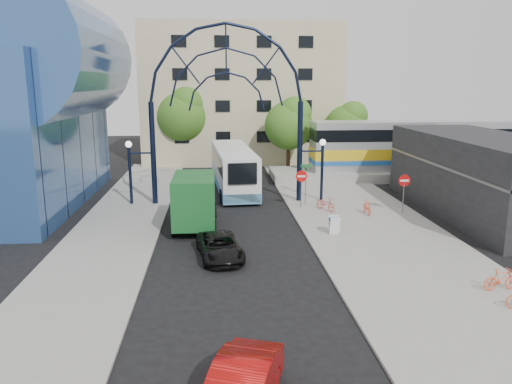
{
  "coord_description": "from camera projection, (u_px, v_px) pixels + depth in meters",
  "views": [
    {
      "loc": [
        -0.87,
        -19.83,
        8.29
      ],
      "look_at": [
        1.3,
        6.0,
        2.55
      ],
      "focal_mm": 35.0,
      "sensor_mm": 36.0,
      "label": 1
    }
  ],
  "objects": [
    {
      "name": "tree_north_c",
      "position": [
        348.0,
        124.0,
        48.39
      ],
      "size": [
        4.16,
        4.16,
        6.5
      ],
      "color": "#382314",
      "rests_on": "ground"
    },
    {
      "name": "tree_north_a",
      "position": [
        290.0,
        123.0,
        45.89
      ],
      "size": [
        4.48,
        4.48,
        7.0
      ],
      "color": "#382314",
      "rests_on": "ground"
    },
    {
      "name": "stop_sign",
      "position": [
        301.0,
        180.0,
        32.79
      ],
      "size": [
        0.8,
        0.07,
        2.5
      ],
      "color": "slate",
      "rests_on": "sidewalk_east"
    },
    {
      "name": "ground",
      "position": [
        237.0,
        281.0,
        21.16
      ],
      "size": [
        120.0,
        120.0,
        0.0
      ],
      "primitive_type": "plane",
      "color": "black",
      "rests_on": "ground"
    },
    {
      "name": "street_name_sign",
      "position": [
        306.0,
        176.0,
        33.38
      ],
      "size": [
        0.7,
        0.7,
        2.8
      ],
      "color": "slate",
      "rests_on": "sidewalk_east"
    },
    {
      "name": "plaza_west",
      "position": [
        110.0,
        240.0,
        26.45
      ],
      "size": [
        5.0,
        50.0,
        0.12
      ],
      "primitive_type": "cube",
      "color": "gray",
      "rests_on": "ground"
    },
    {
      "name": "apartment_block",
      "position": [
        240.0,
        94.0,
        53.83
      ],
      "size": [
        20.0,
        12.1,
        14.0
      ],
      "color": "#C5B389",
      "rests_on": "ground"
    },
    {
      "name": "green_truck",
      "position": [
        195.0,
        200.0,
        28.97
      ],
      "size": [
        2.47,
        6.26,
        3.14
      ],
      "rotation": [
        0.0,
        0.0,
        -0.01
      ],
      "color": "black",
      "rests_on": "ground"
    },
    {
      "name": "bike_far_b",
      "position": [
        501.0,
        279.0,
        19.91
      ],
      "size": [
        1.54,
        0.56,
        0.91
      ],
      "primitive_type": "imported",
      "rotation": [
        0.0,
        0.0,
        1.66
      ],
      "color": "#E8542E",
      "rests_on": "sidewalk_east"
    },
    {
      "name": "do_not_enter_sign",
      "position": [
        404.0,
        184.0,
        31.36
      ],
      "size": [
        0.76,
        0.07,
        2.48
      ],
      "color": "slate",
      "rests_on": "sidewalk_east"
    },
    {
      "name": "gateway_arch",
      "position": [
        226.0,
        78.0,
        32.93
      ],
      "size": [
        13.64,
        0.44,
        12.1
      ],
      "color": "black",
      "rests_on": "ground"
    },
    {
      "name": "train_platform",
      "position": [
        451.0,
        173.0,
        44.11
      ],
      "size": [
        32.0,
        5.0,
        0.8
      ],
      "primitive_type": "cube",
      "color": "gray",
      "rests_on": "ground"
    },
    {
      "name": "bike_near_a",
      "position": [
        326.0,
        203.0,
        32.33
      ],
      "size": [
        1.36,
        1.78,
        0.9
      ],
      "primitive_type": "imported",
      "rotation": [
        0.0,
        0.0,
        0.52
      ],
      "color": "#F14230",
      "rests_on": "sidewalk_east"
    },
    {
      "name": "sidewalk_east",
      "position": [
        389.0,
        245.0,
        25.69
      ],
      "size": [
        8.0,
        56.0,
        0.12
      ],
      "primitive_type": "cube",
      "color": "gray",
      "rests_on": "ground"
    },
    {
      "name": "train_car",
      "position": [
        454.0,
        145.0,
        43.57
      ],
      "size": [
        25.1,
        3.05,
        4.2
      ],
      "color": "#B7B7BC",
      "rests_on": "train_platform"
    },
    {
      "name": "bike_near_b",
      "position": [
        367.0,
        207.0,
        31.42
      ],
      "size": [
        0.42,
        1.49,
        0.89
      ],
      "primitive_type": "imported",
      "rotation": [
        0.0,
        0.0,
        -0.0
      ],
      "color": "#F65131",
      "rests_on": "sidewalk_east"
    },
    {
      "name": "black_suv",
      "position": [
        220.0,
        247.0,
        23.84
      ],
      "size": [
        2.49,
        4.37,
        1.15
      ],
      "primitive_type": "imported",
      "rotation": [
        0.0,
        0.0,
        0.14
      ],
      "color": "black",
      "rests_on": "ground"
    },
    {
      "name": "commercial_block_east",
      "position": [
        481.0,
        175.0,
        31.65
      ],
      "size": [
        6.0,
        16.0,
        5.0
      ],
      "primitive_type": "cube",
      "color": "black",
      "rests_on": "ground"
    },
    {
      "name": "sandwich_board",
      "position": [
        334.0,
        223.0,
        27.27
      ],
      "size": [
        0.55,
        0.61,
        0.99
      ],
      "color": "white",
      "rests_on": "sidewalk_east"
    },
    {
      "name": "tree_north_b",
      "position": [
        183.0,
        113.0,
        48.82
      ],
      "size": [
        5.12,
        5.12,
        8.0
      ],
      "color": "#382314",
      "rests_on": "ground"
    },
    {
      "name": "city_bus",
      "position": [
        233.0,
        168.0,
        38.89
      ],
      "size": [
        3.41,
        12.01,
        3.26
      ],
      "rotation": [
        0.0,
        0.0,
        0.06
      ],
      "color": "white",
      "rests_on": "ground"
    }
  ]
}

